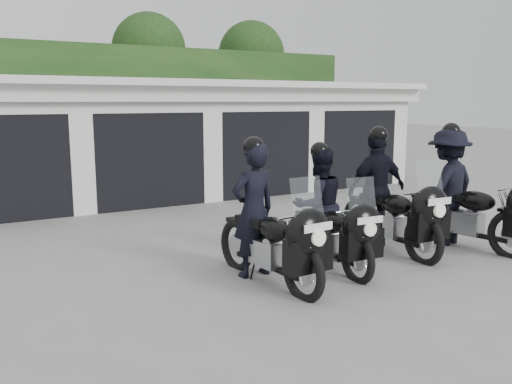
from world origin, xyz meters
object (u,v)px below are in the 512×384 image
police_bike_d (458,193)px  police_bike_c (384,196)px  police_bike_b (325,213)px  police_bike_a (267,224)px

police_bike_d → police_bike_c: bearing=146.9°
police_bike_b → police_bike_d: (2.64, -0.24, 0.12)m
police_bike_b → police_bike_d: bearing=-0.6°
police_bike_d → police_bike_b: bearing=163.9°
police_bike_c → police_bike_a: bearing=-166.4°
police_bike_a → police_bike_c: police_bike_c is taller
police_bike_a → police_bike_c: size_ratio=0.97×
police_bike_a → police_bike_d: size_ratio=0.95×
police_bike_c → police_bike_b: bearing=-167.0°
police_bike_a → police_bike_b: bearing=7.0°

